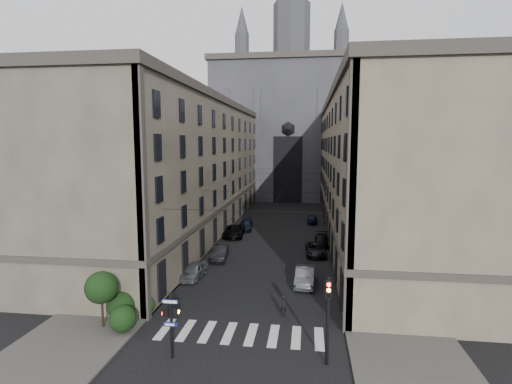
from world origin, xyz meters
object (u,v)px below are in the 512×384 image
at_px(pedestrian_signal_left, 171,321).
at_px(car_right_far, 312,219).
at_px(car_left_midfar, 234,231).
at_px(car_right_midnear, 316,249).
at_px(car_right_midfar, 322,240).
at_px(car_left_midnear, 220,253).
at_px(car_left_near, 194,271).
at_px(gothic_tower, 291,121).
at_px(traffic_light_right, 328,311).
at_px(car_left_far, 246,225).
at_px(car_right_near, 305,276).
at_px(pedestrian, 284,306).

height_order(pedestrian_signal_left, car_right_far, pedestrian_signal_left).
height_order(car_left_midfar, car_right_far, car_left_midfar).
distance_m(car_right_midnear, car_right_midfar, 4.73).
bearing_deg(car_left_midnear, car_left_near, -105.19).
distance_m(pedestrian_signal_left, car_right_far, 42.15).
xyz_separation_m(pedestrian_signal_left, car_left_midfar, (-2.01, 30.63, -1.55)).
bearing_deg(pedestrian_signal_left, gothic_tower, 87.26).
bearing_deg(car_right_midfar, traffic_light_right, -89.81).
height_order(car_left_near, car_left_far, car_left_near).
bearing_deg(traffic_light_right, car_left_far, 106.44).
xyz_separation_m(gothic_tower, car_right_midfar, (6.20, -45.64, -17.14)).
bearing_deg(traffic_light_right, car_left_near, 131.46).
relative_size(pedestrian_signal_left, car_left_midnear, 0.87).
height_order(car_left_midnear, car_right_far, car_left_midnear).
height_order(car_left_far, car_right_near, car_right_near).
bearing_deg(car_left_midfar, traffic_light_right, -73.38).
relative_size(traffic_light_right, car_left_midnear, 1.13).
xyz_separation_m(car_left_midfar, pedestrian, (8.27, -24.13, 0.05)).
relative_size(gothic_tower, car_right_midnear, 11.96).
bearing_deg(pedestrian, car_left_near, 70.35).
xyz_separation_m(pedestrian_signal_left, traffic_light_right, (9.11, 0.42, 0.97)).
distance_m(car_left_near, car_left_midfar, 16.86).
height_order(gothic_tower, traffic_light_right, gothic_tower).
bearing_deg(car_right_midfar, pedestrian_signal_left, -107.80).
distance_m(car_right_near, car_right_midnear, 9.82).
bearing_deg(pedestrian, car_left_midfar, 38.41).
relative_size(car_right_near, car_right_midfar, 1.05).
relative_size(car_left_far, car_right_midnear, 1.01).
bearing_deg(car_left_near, car_left_far, 90.81).
height_order(car_left_midnear, car_right_midnear, car_left_midnear).
relative_size(pedestrian_signal_left, car_right_near, 0.83).
distance_m(pedestrian_signal_left, car_left_midfar, 30.73).
relative_size(car_left_midfar, car_right_near, 1.16).
relative_size(car_left_near, car_left_far, 0.86).
xyz_separation_m(car_left_near, car_right_far, (11.30, 27.45, -0.08)).
distance_m(car_right_near, car_right_midfar, 14.54).
bearing_deg(gothic_tower, car_left_near, -95.93).
bearing_deg(car_right_midnear, car_left_midfar, 143.36).
bearing_deg(pedestrian_signal_left, car_right_midfar, 70.75).
relative_size(traffic_light_right, car_left_midfar, 0.93).
bearing_deg(car_left_far, pedestrian_signal_left, -92.76).
distance_m(car_left_midfar, car_right_near, 19.77).
relative_size(gothic_tower, car_left_midfar, 10.40).
distance_m(car_left_near, pedestrian, 11.53).
height_order(car_left_midfar, car_right_midfar, car_left_midfar).
relative_size(gothic_tower, car_left_midnear, 12.65).
relative_size(pedestrian_signal_left, traffic_light_right, 0.77).
xyz_separation_m(traffic_light_right, pedestrian, (-2.85, 6.08, -2.47)).
distance_m(traffic_light_right, car_right_midfar, 27.53).
distance_m(car_right_near, pedestrian, 7.07).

